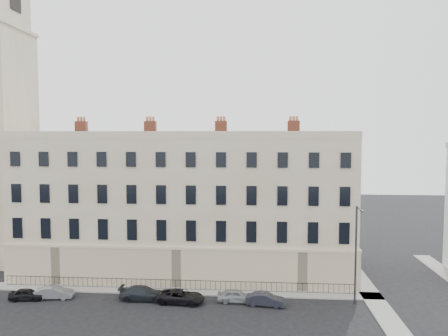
{
  "coord_description": "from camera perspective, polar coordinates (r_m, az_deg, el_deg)",
  "views": [
    {
      "loc": [
        2.05,
        -36.53,
        15.29
      ],
      "look_at": [
        -1.52,
        10.0,
        11.89
      ],
      "focal_mm": 35.0,
      "sensor_mm": 36.0,
      "label": 1
    }
  ],
  "objects": [
    {
      "name": "car_d",
      "position": [
        41.93,
        -5.66,
        -16.36
      ],
      "size": [
        4.5,
        2.35,
        1.21
      ],
      "primitive_type": "imported",
      "rotation": [
        0.0,
        0.0,
        1.49
      ],
      "color": "black",
      "rests_on": "ground"
    },
    {
      "name": "pavement_east_return",
      "position": [
        48.32,
        17.82,
        -14.41
      ],
      "size": [
        2.0,
        24.0,
        0.12
      ],
      "primitive_type": "cube",
      "color": "gray",
      "rests_on": "ground"
    },
    {
      "name": "pavement_terrace",
      "position": [
        45.85,
        -11.53,
        -15.32
      ],
      "size": [
        48.0,
        2.0,
        0.12
      ],
      "primitive_type": "cube",
      "color": "gray",
      "rests_on": "ground"
    },
    {
      "name": "streetlamp",
      "position": [
        41.82,
        16.89,
        -10.27
      ],
      "size": [
        0.3,
        1.95,
        9.02
      ],
      "rotation": [
        0.0,
        0.0,
        -0.06
      ],
      "color": "#302F35",
      "rests_on": "ground"
    },
    {
      "name": "car_b",
      "position": [
        45.67,
        -21.29,
        -14.91
      ],
      "size": [
        3.67,
        1.68,
        1.17
      ],
      "primitive_type": "imported",
      "rotation": [
        0.0,
        0.0,
        1.7
      ],
      "color": "slate",
      "rests_on": "ground"
    },
    {
      "name": "car_f",
      "position": [
        41.31,
        5.45,
        -16.71
      ],
      "size": [
        3.67,
        1.68,
        1.17
      ],
      "primitive_type": "imported",
      "rotation": [
        0.0,
        0.0,
        1.44
      ],
      "color": "#22232E",
      "rests_on": "ground"
    },
    {
      "name": "ground",
      "position": [
        39.66,
        1.14,
        -18.52
      ],
      "size": [
        160.0,
        160.0,
        0.0
      ],
      "primitive_type": "plane",
      "color": "black",
      "rests_on": "ground"
    },
    {
      "name": "car_a",
      "position": [
        46.27,
        -24.34,
        -14.8
      ],
      "size": [
        3.32,
        1.64,
        1.09
      ],
      "primitive_type": "imported",
      "rotation": [
        0.0,
        0.0,
        1.68
      ],
      "color": "black",
      "rests_on": "ground"
    },
    {
      "name": "railings",
      "position": [
        45.17,
        -6.34,
        -14.91
      ],
      "size": [
        35.0,
        0.04,
        0.96
      ],
      "color": "black",
      "rests_on": "ground"
    },
    {
      "name": "terrace",
      "position": [
        49.77,
        -4.96,
        -4.86
      ],
      "size": [
        36.22,
        12.22,
        17.0
      ],
      "color": "#BDAB8C",
      "rests_on": "ground"
    },
    {
      "name": "car_c",
      "position": [
        43.1,
        -10.53,
        -15.78
      ],
      "size": [
        4.44,
        1.89,
        1.28
      ],
      "primitive_type": "imported",
      "rotation": [
        0.0,
        0.0,
        1.59
      ],
      "color": "black",
      "rests_on": "ground"
    },
    {
      "name": "car_e",
      "position": [
        41.91,
        1.6,
        -16.36
      ],
      "size": [
        3.52,
        1.46,
        1.19
      ],
      "primitive_type": "imported",
      "rotation": [
        0.0,
        0.0,
        1.56
      ],
      "color": "gray",
      "rests_on": "ground"
    }
  ]
}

